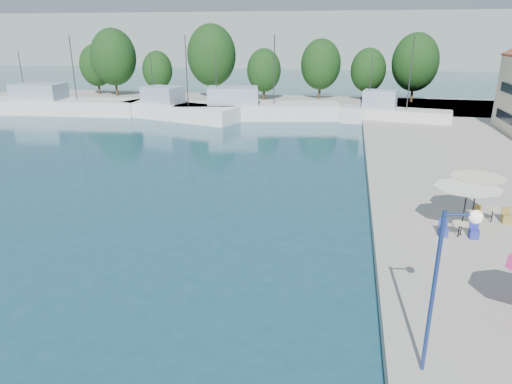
% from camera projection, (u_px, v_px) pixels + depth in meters
% --- Properties ---
extents(quay_far, '(90.00, 16.00, 0.60)m').
position_uv_depth(quay_far, '(262.00, 104.00, 66.10)').
color(quay_far, '#ABA39B').
rests_on(quay_far, ground).
extents(hill_west, '(180.00, 40.00, 16.00)m').
position_uv_depth(hill_west, '(250.00, 40.00, 153.77)').
color(hill_west, gray).
rests_on(hill_west, ground).
extents(hill_east, '(140.00, 40.00, 12.00)m').
position_uv_depth(hill_east, '(457.00, 45.00, 159.77)').
color(hill_east, gray).
rests_on(hill_east, ground).
extents(trawler_01, '(20.76, 6.96, 10.20)m').
position_uv_depth(trawler_01, '(59.00, 105.00, 59.75)').
color(trawler_01, white).
rests_on(trawler_01, ground).
extents(trawler_02, '(15.89, 8.55, 10.20)m').
position_uv_depth(trawler_02, '(176.00, 110.00, 55.75)').
color(trawler_02, white).
rests_on(trawler_02, ground).
extents(trawler_03, '(20.62, 9.45, 10.20)m').
position_uv_depth(trawler_03, '(253.00, 110.00, 56.16)').
color(trawler_03, white).
rests_on(trawler_03, ground).
extents(trawler_04, '(12.55, 5.41, 10.20)m').
position_uv_depth(trawler_04, '(392.00, 115.00, 52.36)').
color(trawler_04, silver).
rests_on(trawler_04, ground).
extents(tree_01, '(5.27, 5.27, 7.80)m').
position_uv_depth(tree_01, '(97.00, 65.00, 73.09)').
color(tree_01, '#3F2B19').
rests_on(tree_01, quay_far).
extents(tree_02, '(6.89, 6.89, 10.20)m').
position_uv_depth(tree_02, '(113.00, 57.00, 70.36)').
color(tree_02, '#3F2B19').
rests_on(tree_02, quay_far).
extents(tree_03, '(4.64, 4.64, 6.86)m').
position_uv_depth(tree_03, '(157.00, 70.00, 70.74)').
color(tree_03, '#3F2B19').
rests_on(tree_03, quay_far).
extents(tree_04, '(7.29, 7.29, 10.80)m').
position_uv_depth(tree_04, '(212.00, 55.00, 68.46)').
color(tree_04, '#3F2B19').
rests_on(tree_04, quay_far).
extents(tree_05, '(4.97, 4.97, 7.36)m').
position_uv_depth(tree_05, '(264.00, 70.00, 66.51)').
color(tree_05, '#3F2B19').
rests_on(tree_05, quay_far).
extents(tree_06, '(5.87, 5.87, 8.69)m').
position_uv_depth(tree_06, '(321.00, 64.00, 67.31)').
color(tree_06, '#3F2B19').
rests_on(tree_06, quay_far).
extents(tree_07, '(5.04, 5.04, 7.45)m').
position_uv_depth(tree_07, '(368.00, 70.00, 65.99)').
color(tree_07, '#3F2B19').
rests_on(tree_07, quay_far).
extents(tree_08, '(6.46, 6.46, 9.56)m').
position_uv_depth(tree_08, '(415.00, 62.00, 64.10)').
color(tree_08, '#3F2B19').
rests_on(tree_08, quay_far).
extents(umbrella_white, '(3.10, 3.10, 2.47)m').
position_uv_depth(umbrella_white, '(467.00, 192.00, 21.53)').
color(umbrella_white, black).
rests_on(umbrella_white, quay_right).
extents(umbrella_cream, '(2.73, 2.73, 2.50)m').
position_uv_depth(umbrella_cream, '(478.00, 182.00, 22.97)').
color(umbrella_cream, black).
rests_on(umbrella_cream, quay_right).
extents(cafe_table_02, '(1.82, 0.70, 0.76)m').
position_uv_depth(cafe_table_02, '(459.00, 232.00, 21.98)').
color(cafe_table_02, black).
rests_on(cafe_table_02, quay_right).
extents(cafe_table_03, '(1.82, 0.70, 0.76)m').
position_uv_depth(cafe_table_03, '(492.00, 217.00, 23.73)').
color(cafe_table_03, black).
rests_on(cafe_table_03, quay_right).
extents(street_lamp, '(1.03, 0.36, 5.03)m').
position_uv_depth(street_lamp, '(449.00, 263.00, 12.23)').
color(street_lamp, navy).
rests_on(street_lamp, quay_right).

